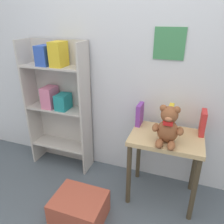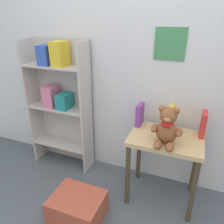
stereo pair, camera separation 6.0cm
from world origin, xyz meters
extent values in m
cube|color=silver|center=(0.00, 1.36, 1.25)|extent=(4.80, 0.06, 2.50)
cube|color=#3D8451|center=(0.14, 1.32, 1.30)|extent=(0.24, 0.01, 0.25)
cube|color=#BCB7B2|center=(-1.17, 1.19, 0.65)|extent=(0.02, 0.23, 1.30)
cube|color=#BCB7B2|center=(-0.56, 1.19, 0.65)|extent=(0.02, 0.23, 1.30)
cube|color=#BCB7B2|center=(-0.86, 1.30, 0.65)|extent=(0.63, 0.02, 1.30)
cube|color=#BCB7B2|center=(-0.86, 1.19, 0.23)|extent=(0.60, 0.21, 0.02)
cube|color=#BCB7B2|center=(-0.86, 1.19, 0.65)|extent=(0.60, 0.21, 0.02)
cube|color=#BCB7B2|center=(-0.86, 1.19, 1.07)|extent=(0.60, 0.21, 0.02)
cube|color=#2D51B7|center=(-0.94, 1.18, 1.17)|extent=(0.11, 0.16, 0.18)
cube|color=gold|center=(-0.79, 1.18, 1.19)|extent=(0.11, 0.16, 0.22)
cube|color=#D17093|center=(-0.94, 1.18, 0.77)|extent=(0.11, 0.16, 0.21)
cube|color=teal|center=(-0.79, 1.18, 0.74)|extent=(0.11, 0.16, 0.15)
cube|color=tan|center=(0.22, 1.06, 0.60)|extent=(0.57, 0.41, 0.04)
cylinder|color=#453A29|center=(-0.03, 0.89, 0.29)|extent=(0.04, 0.04, 0.58)
cylinder|color=#453A29|center=(0.48, 0.89, 0.29)|extent=(0.04, 0.04, 0.58)
cylinder|color=#453A29|center=(-0.03, 1.24, 0.29)|extent=(0.04, 0.04, 0.58)
cylinder|color=#453A29|center=(0.48, 1.24, 0.29)|extent=(0.04, 0.04, 0.58)
ellipsoid|color=brown|center=(0.23, 0.97, 0.71)|extent=(0.16, 0.12, 0.18)
sphere|color=brown|center=(0.23, 0.97, 0.85)|extent=(0.13, 0.13, 0.13)
sphere|color=brown|center=(0.18, 0.97, 0.89)|extent=(0.05, 0.05, 0.05)
sphere|color=brown|center=(0.28, 0.97, 0.89)|extent=(0.05, 0.05, 0.05)
ellipsoid|color=#B56E48|center=(0.23, 0.92, 0.84)|extent=(0.05, 0.04, 0.04)
ellipsoid|color=brown|center=(0.14, 0.96, 0.73)|extent=(0.05, 0.10, 0.05)
ellipsoid|color=brown|center=(0.32, 0.96, 0.73)|extent=(0.05, 0.10, 0.05)
ellipsoid|color=brown|center=(0.19, 0.88, 0.65)|extent=(0.05, 0.11, 0.05)
ellipsoid|color=brown|center=(0.27, 0.88, 0.65)|extent=(0.05, 0.11, 0.05)
cube|color=red|center=(0.23, 0.92, 0.80)|extent=(0.07, 0.02, 0.03)
cube|color=purple|center=(-0.03, 1.19, 0.72)|extent=(0.04, 0.14, 0.19)
cube|color=gold|center=(0.22, 1.18, 0.73)|extent=(0.04, 0.13, 0.21)
cube|color=red|center=(0.48, 1.19, 0.72)|extent=(0.04, 0.14, 0.20)
cube|color=#AD4C38|center=(-0.35, 0.59, 0.11)|extent=(0.40, 0.33, 0.21)
camera|label=1|loc=(0.32, -0.51, 1.50)|focal=35.00mm
camera|label=2|loc=(0.38, -0.49, 1.50)|focal=35.00mm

